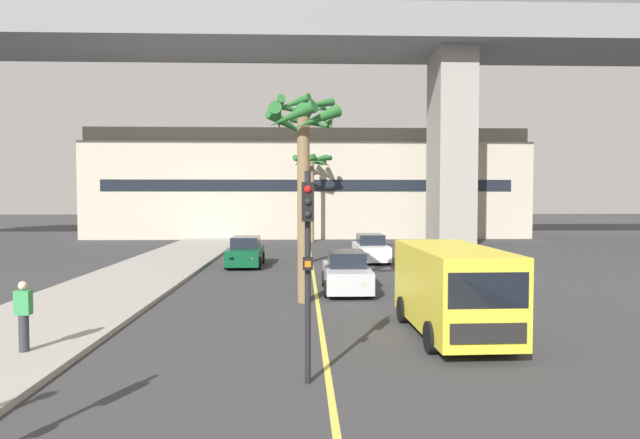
{
  "coord_description": "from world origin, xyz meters",
  "views": [
    {
      "loc": [
        -0.53,
        -1.84,
        3.7
      ],
      "look_at": [
        0.0,
        14.0,
        3.02
      ],
      "focal_mm": 30.16,
      "sensor_mm": 36.0,
      "label": 1
    }
  ],
  "objects_px": {
    "palm_tree_mid_median": "(312,168)",
    "pedestrian_near_crosswalk": "(23,315)",
    "car_queue_second": "(346,273)",
    "palm_tree_far_median": "(303,151)",
    "delivery_van": "(452,288)",
    "car_queue_third": "(245,253)",
    "traffic_light_median_near": "(308,247)",
    "car_queue_front": "(371,249)",
    "palm_tree_near_median": "(303,131)"
  },
  "relations": [
    {
      "from": "car_queue_second",
      "to": "palm_tree_mid_median",
      "type": "bearing_deg",
      "value": 92.3
    },
    {
      "from": "traffic_light_median_near",
      "to": "car_queue_front",
      "type": "bearing_deg",
      "value": 79.2
    },
    {
      "from": "palm_tree_mid_median",
      "to": "pedestrian_near_crosswalk",
      "type": "distance_m",
      "value": 32.58
    },
    {
      "from": "delivery_van",
      "to": "palm_tree_near_median",
      "type": "height_order",
      "value": "palm_tree_near_median"
    },
    {
      "from": "car_queue_front",
      "to": "palm_tree_near_median",
      "type": "distance_m",
      "value": 7.63
    },
    {
      "from": "car_queue_front",
      "to": "car_queue_second",
      "type": "bearing_deg",
      "value": -102.85
    },
    {
      "from": "car_queue_front",
      "to": "delivery_van",
      "type": "height_order",
      "value": "delivery_van"
    },
    {
      "from": "car_queue_third",
      "to": "palm_tree_far_median",
      "type": "relative_size",
      "value": 0.59
    },
    {
      "from": "palm_tree_far_median",
      "to": "car_queue_front",
      "type": "bearing_deg",
      "value": 71.63
    },
    {
      "from": "car_queue_second",
      "to": "palm_tree_far_median",
      "type": "bearing_deg",
      "value": -128.36
    },
    {
      "from": "car_queue_front",
      "to": "delivery_van",
      "type": "relative_size",
      "value": 0.78
    },
    {
      "from": "palm_tree_mid_median",
      "to": "pedestrian_near_crosswalk",
      "type": "height_order",
      "value": "palm_tree_mid_median"
    },
    {
      "from": "traffic_light_median_near",
      "to": "palm_tree_far_median",
      "type": "xyz_separation_m",
      "value": [
        -0.07,
        8.21,
        2.56
      ]
    },
    {
      "from": "car_queue_second",
      "to": "pedestrian_near_crosswalk",
      "type": "height_order",
      "value": "pedestrian_near_crosswalk"
    },
    {
      "from": "car_queue_third",
      "to": "palm_tree_mid_median",
      "type": "xyz_separation_m",
      "value": [
        3.82,
        15.23,
        5.33
      ]
    },
    {
      "from": "car_queue_third",
      "to": "palm_tree_far_median",
      "type": "bearing_deg",
      "value": -72.88
    },
    {
      "from": "palm_tree_mid_median",
      "to": "pedestrian_near_crosswalk",
      "type": "bearing_deg",
      "value": -102.89
    },
    {
      "from": "car_queue_third",
      "to": "traffic_light_median_near",
      "type": "relative_size",
      "value": 0.98
    },
    {
      "from": "car_queue_front",
      "to": "car_queue_third",
      "type": "relative_size",
      "value": 1.0
    },
    {
      "from": "palm_tree_far_median",
      "to": "pedestrian_near_crosswalk",
      "type": "relative_size",
      "value": 4.28
    },
    {
      "from": "traffic_light_median_near",
      "to": "pedestrian_near_crosswalk",
      "type": "bearing_deg",
      "value": 163.24
    },
    {
      "from": "palm_tree_near_median",
      "to": "pedestrian_near_crosswalk",
      "type": "bearing_deg",
      "value": -110.82
    },
    {
      "from": "car_queue_front",
      "to": "traffic_light_median_near",
      "type": "xyz_separation_m",
      "value": [
        -3.78,
        -19.8,
        1.99
      ]
    },
    {
      "from": "car_queue_second",
      "to": "delivery_van",
      "type": "relative_size",
      "value": 0.78
    },
    {
      "from": "traffic_light_median_near",
      "to": "palm_tree_near_median",
      "type": "relative_size",
      "value": 0.46
    },
    {
      "from": "palm_tree_far_median",
      "to": "delivery_van",
      "type": "bearing_deg",
      "value": -49.74
    },
    {
      "from": "car_queue_front",
      "to": "pedestrian_near_crosswalk",
      "type": "bearing_deg",
      "value": -119.89
    },
    {
      "from": "car_queue_second",
      "to": "pedestrian_near_crosswalk",
      "type": "relative_size",
      "value": 2.54
    },
    {
      "from": "pedestrian_near_crosswalk",
      "to": "car_queue_second",
      "type": "bearing_deg",
      "value": 46.0
    },
    {
      "from": "traffic_light_median_near",
      "to": "pedestrian_near_crosswalk",
      "type": "height_order",
      "value": "traffic_light_median_near"
    },
    {
      "from": "car_queue_front",
      "to": "delivery_van",
      "type": "bearing_deg",
      "value": -89.72
    },
    {
      "from": "pedestrian_near_crosswalk",
      "to": "car_queue_third",
      "type": "bearing_deg",
      "value": 78.23
    },
    {
      "from": "car_queue_second",
      "to": "delivery_van",
      "type": "xyz_separation_m",
      "value": [
        2.24,
        -6.77,
        0.57
      ]
    },
    {
      "from": "car_queue_front",
      "to": "palm_tree_mid_median",
      "type": "bearing_deg",
      "value": 102.83
    },
    {
      "from": "car_queue_second",
      "to": "traffic_light_median_near",
      "type": "height_order",
      "value": "traffic_light_median_near"
    },
    {
      "from": "car_queue_front",
      "to": "pedestrian_near_crosswalk",
      "type": "height_order",
      "value": "pedestrian_near_crosswalk"
    },
    {
      "from": "pedestrian_near_crosswalk",
      "to": "traffic_light_median_near",
      "type": "bearing_deg",
      "value": -16.76
    },
    {
      "from": "car_queue_third",
      "to": "palm_tree_mid_median",
      "type": "bearing_deg",
      "value": 75.93
    },
    {
      "from": "car_queue_second",
      "to": "palm_tree_far_median",
      "type": "relative_size",
      "value": 0.59
    },
    {
      "from": "palm_tree_near_median",
      "to": "delivery_van",
      "type": "bearing_deg",
      "value": -75.6
    },
    {
      "from": "pedestrian_near_crosswalk",
      "to": "delivery_van",
      "type": "bearing_deg",
      "value": 8.88
    },
    {
      "from": "delivery_van",
      "to": "palm_tree_near_median",
      "type": "bearing_deg",
      "value": 104.4
    },
    {
      "from": "car_queue_second",
      "to": "car_queue_third",
      "type": "bearing_deg",
      "value": 121.41
    },
    {
      "from": "car_queue_second",
      "to": "delivery_van",
      "type": "distance_m",
      "value": 7.16
    },
    {
      "from": "car_queue_second",
      "to": "palm_tree_far_median",
      "type": "height_order",
      "value": "palm_tree_far_median"
    },
    {
      "from": "traffic_light_median_near",
      "to": "delivery_van",
      "type": "bearing_deg",
      "value": 42.77
    },
    {
      "from": "car_queue_front",
      "to": "palm_tree_near_median",
      "type": "bearing_deg",
      "value": -165.95
    },
    {
      "from": "palm_tree_far_median",
      "to": "pedestrian_near_crosswalk",
      "type": "height_order",
      "value": "palm_tree_far_median"
    },
    {
      "from": "car_queue_third",
      "to": "delivery_van",
      "type": "height_order",
      "value": "delivery_van"
    },
    {
      "from": "delivery_van",
      "to": "palm_tree_mid_median",
      "type": "distance_m",
      "value": 30.3
    }
  ]
}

